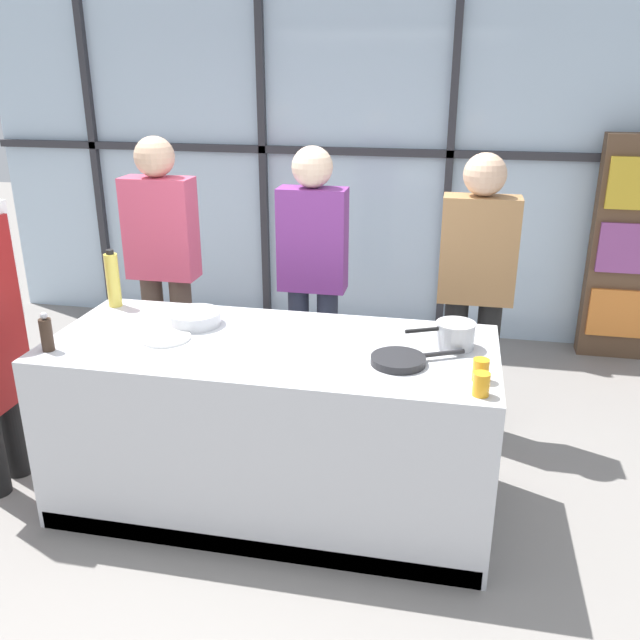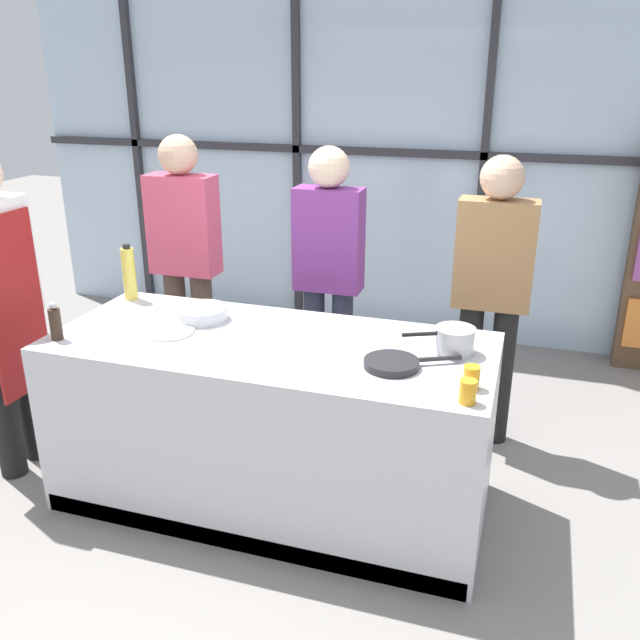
% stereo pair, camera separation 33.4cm
% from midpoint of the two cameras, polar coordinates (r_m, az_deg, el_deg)
% --- Properties ---
extents(ground_plane, '(18.00, 18.00, 0.00)m').
position_cam_midpoint_polar(ground_plane, '(3.80, -1.28, -14.72)').
color(ground_plane, gray).
extents(back_window_wall, '(6.40, 0.10, 2.80)m').
position_cam_midpoint_polar(back_window_wall, '(5.70, 7.42, 12.53)').
color(back_window_wall, silver).
rests_on(back_window_wall, ground_plane).
extents(demo_island, '(2.21, 0.94, 0.92)m').
position_cam_midpoint_polar(demo_island, '(3.55, -1.33, -8.69)').
color(demo_island, silver).
rests_on(demo_island, ground_plane).
extents(spectator_far_left, '(0.45, 0.25, 1.80)m').
position_cam_midpoint_polar(spectator_far_left, '(4.56, -9.24, 5.53)').
color(spectator_far_left, '#47382D').
rests_on(spectator_far_left, ground_plane).
extents(spectator_center_left, '(0.42, 0.25, 1.76)m').
position_cam_midpoint_polar(spectator_center_left, '(4.21, 3.00, 4.36)').
color(spectator_center_left, '#232838').
rests_on(spectator_center_left, ground_plane).
extents(spectator_center_right, '(0.44, 0.24, 1.75)m').
position_cam_midpoint_polar(spectator_center_right, '(4.09, 16.58, 2.72)').
color(spectator_center_right, black).
rests_on(spectator_center_right, ground_plane).
extents(frying_pan, '(0.43, 0.28, 0.04)m').
position_cam_midpoint_polar(frying_pan, '(3.10, 9.27, -3.67)').
color(frying_pan, '#232326').
rests_on(frying_pan, demo_island).
extents(saucepan, '(0.33, 0.21, 0.13)m').
position_cam_midpoint_polar(saucepan, '(3.28, 14.13, -1.68)').
color(saucepan, silver).
rests_on(saucepan, demo_island).
extents(white_plate, '(0.25, 0.25, 0.01)m').
position_cam_midpoint_polar(white_plate, '(3.49, -9.91, -1.03)').
color(white_plate, white).
rests_on(white_plate, demo_island).
extents(mixing_bowl, '(0.28, 0.28, 0.07)m').
position_cam_midpoint_polar(mixing_bowl, '(3.64, -7.37, 0.55)').
color(mixing_bowl, silver).
rests_on(mixing_bowl, demo_island).
extents(oil_bottle, '(0.08, 0.08, 0.33)m').
position_cam_midpoint_polar(oil_bottle, '(4.01, -13.51, 3.80)').
color(oil_bottle, '#E0CC4C').
rests_on(oil_bottle, demo_island).
extents(pepper_grinder, '(0.06, 0.06, 0.19)m').
position_cam_midpoint_polar(pepper_grinder, '(3.53, -18.91, -0.29)').
color(pepper_grinder, '#332319').
rests_on(pepper_grinder, demo_island).
extents(juice_glass_near, '(0.07, 0.07, 0.10)m').
position_cam_midpoint_polar(juice_glass_near, '(2.84, 15.69, -5.91)').
color(juice_glass_near, orange).
rests_on(juice_glass_near, demo_island).
extents(juice_glass_far, '(0.07, 0.07, 0.10)m').
position_cam_midpoint_polar(juice_glass_far, '(2.96, 15.83, -4.74)').
color(juice_glass_far, orange).
rests_on(juice_glass_far, demo_island).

